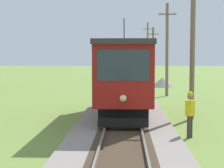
{
  "coord_description": "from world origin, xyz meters",
  "views": [
    {
      "loc": [
        0.11,
        -3.63,
        3.08
      ],
      "look_at": [
        -0.63,
        15.8,
        1.67
      ],
      "focal_mm": 59.46,
      "sensor_mm": 36.0,
      "label": 1
    }
  ],
  "objects_px": {
    "utility_pole_near_tram": "(193,44)",
    "utility_pole_far": "(153,54)",
    "red_tram": "(124,75)",
    "utility_pole_distant": "(148,49)",
    "gravel_pile": "(162,82)",
    "freight_car": "(125,71)",
    "utility_pole_mid": "(167,48)",
    "track_worker": "(190,112)"
  },
  "relations": [
    {
      "from": "red_tram",
      "to": "utility_pole_far",
      "type": "relative_size",
      "value": 1.28
    },
    {
      "from": "freight_car",
      "to": "utility_pole_mid",
      "type": "distance_m",
      "value": 12.31
    },
    {
      "from": "utility_pole_distant",
      "to": "gravel_pile",
      "type": "xyz_separation_m",
      "value": [
        0.52,
        -18.09,
        -3.77
      ]
    },
    {
      "from": "utility_pole_near_tram",
      "to": "utility_pole_far",
      "type": "bearing_deg",
      "value": 90.0
    },
    {
      "from": "utility_pole_mid",
      "to": "gravel_pile",
      "type": "xyz_separation_m",
      "value": [
        0.52,
        8.75,
        -3.29
      ]
    },
    {
      "from": "utility_pole_near_tram",
      "to": "utility_pole_mid",
      "type": "xyz_separation_m",
      "value": [
        -0.0,
        11.36,
        0.07
      ]
    },
    {
      "from": "red_tram",
      "to": "freight_car",
      "type": "bearing_deg",
      "value": 90.01
    },
    {
      "from": "red_tram",
      "to": "utility_pole_distant",
      "type": "bearing_deg",
      "value": 84.93
    },
    {
      "from": "red_tram",
      "to": "track_worker",
      "type": "relative_size",
      "value": 4.79
    },
    {
      "from": "freight_car",
      "to": "track_worker",
      "type": "relative_size",
      "value": 2.91
    },
    {
      "from": "gravel_pile",
      "to": "utility_pole_distant",
      "type": "bearing_deg",
      "value": 91.66
    },
    {
      "from": "utility_pole_far",
      "to": "gravel_pile",
      "type": "distance_m",
      "value": 7.36
    },
    {
      "from": "utility_pole_mid",
      "to": "utility_pole_distant",
      "type": "relative_size",
      "value": 0.88
    },
    {
      "from": "red_tram",
      "to": "utility_pole_mid",
      "type": "bearing_deg",
      "value": 73.06
    },
    {
      "from": "utility_pole_near_tram",
      "to": "track_worker",
      "type": "relative_size",
      "value": 4.05
    },
    {
      "from": "utility_pole_distant",
      "to": "freight_car",
      "type": "bearing_deg",
      "value": -102.46
    },
    {
      "from": "utility_pole_near_tram",
      "to": "gravel_pile",
      "type": "relative_size",
      "value": 2.82
    },
    {
      "from": "red_tram",
      "to": "freight_car",
      "type": "height_order",
      "value": "red_tram"
    },
    {
      "from": "utility_pole_distant",
      "to": "utility_pole_near_tram",
      "type": "bearing_deg",
      "value": -90.0
    },
    {
      "from": "red_tram",
      "to": "utility_pole_distant",
      "type": "height_order",
      "value": "utility_pole_distant"
    },
    {
      "from": "red_tram",
      "to": "utility_pole_far",
      "type": "bearing_deg",
      "value": 82.78
    },
    {
      "from": "utility_pole_near_tram",
      "to": "red_tram",
      "type": "bearing_deg",
      "value": 174.22
    },
    {
      "from": "gravel_pile",
      "to": "track_worker",
      "type": "distance_m",
      "value": 24.39
    },
    {
      "from": "gravel_pile",
      "to": "utility_pole_far",
      "type": "bearing_deg",
      "value": 94.46
    },
    {
      "from": "red_tram",
      "to": "utility_pole_mid",
      "type": "relative_size",
      "value": 1.16
    },
    {
      "from": "gravel_pile",
      "to": "utility_pole_near_tram",
      "type": "bearing_deg",
      "value": -91.49
    },
    {
      "from": "utility_pole_near_tram",
      "to": "utility_pole_distant",
      "type": "xyz_separation_m",
      "value": [
        0.0,
        38.19,
        0.55
      ]
    },
    {
      "from": "utility_pole_far",
      "to": "utility_pole_distant",
      "type": "relative_size",
      "value": 0.8
    },
    {
      "from": "utility_pole_distant",
      "to": "gravel_pile",
      "type": "relative_size",
      "value": 3.25
    },
    {
      "from": "utility_pole_near_tram",
      "to": "freight_car",
      "type": "bearing_deg",
      "value": 98.31
    },
    {
      "from": "freight_car",
      "to": "utility_pole_mid",
      "type": "xyz_separation_m",
      "value": [
        3.36,
        -11.63,
        2.22
      ]
    },
    {
      "from": "red_tram",
      "to": "utility_pole_near_tram",
      "type": "xyz_separation_m",
      "value": [
        3.36,
        -0.34,
        1.51
      ]
    },
    {
      "from": "utility_pole_mid",
      "to": "utility_pole_far",
      "type": "distance_m",
      "value": 15.47
    },
    {
      "from": "red_tram",
      "to": "utility_pole_distant",
      "type": "relative_size",
      "value": 1.03
    },
    {
      "from": "track_worker",
      "to": "utility_pole_far",
      "type": "bearing_deg",
      "value": -58.11
    },
    {
      "from": "utility_pole_near_tram",
      "to": "utility_pole_far",
      "type": "height_order",
      "value": "utility_pole_near_tram"
    },
    {
      "from": "red_tram",
      "to": "gravel_pile",
      "type": "distance_m",
      "value": 20.21
    },
    {
      "from": "utility_pole_mid",
      "to": "utility_pole_distant",
      "type": "bearing_deg",
      "value": 90.0
    },
    {
      "from": "freight_car",
      "to": "utility_pole_near_tram",
      "type": "relative_size",
      "value": 0.72
    },
    {
      "from": "freight_car",
      "to": "utility_pole_far",
      "type": "relative_size",
      "value": 0.78
    },
    {
      "from": "track_worker",
      "to": "freight_car",
      "type": "bearing_deg",
      "value": -51.26
    },
    {
      "from": "freight_car",
      "to": "utility_pole_near_tram",
      "type": "height_order",
      "value": "utility_pole_near_tram"
    }
  ]
}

